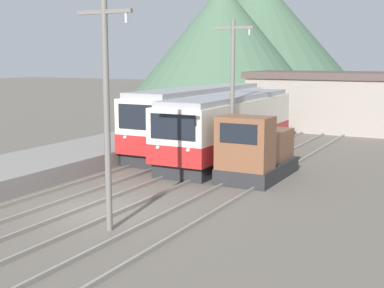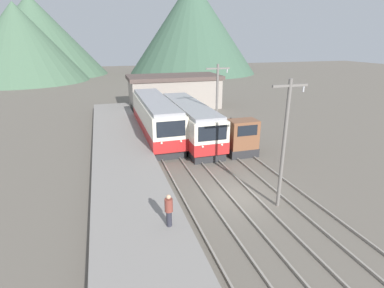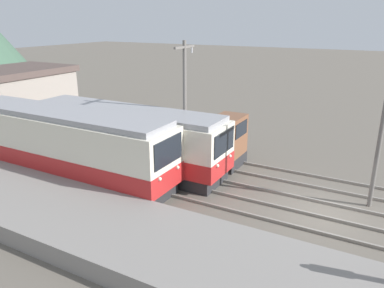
{
  "view_description": "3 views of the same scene",
  "coord_description": "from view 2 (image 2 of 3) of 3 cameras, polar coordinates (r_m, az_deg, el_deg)",
  "views": [
    {
      "loc": [
        11.73,
        -15.1,
        5.49
      ],
      "look_at": [
        0.71,
        5.95,
        1.64
      ],
      "focal_mm": 50.0,
      "sensor_mm": 36.0,
      "label": 1
    },
    {
      "loc": [
        -7.38,
        -14.69,
        9.03
      ],
      "look_at": [
        -1.1,
        6.05,
        1.46
      ],
      "focal_mm": 28.0,
      "sensor_mm": 36.0,
      "label": 2
    },
    {
      "loc": [
        -15.92,
        -1.92,
        8.26
      ],
      "look_at": [
        0.59,
        7.11,
        1.96
      ],
      "focal_mm": 35.0,
      "sensor_mm": 36.0,
      "label": 3
    }
  ],
  "objects": [
    {
      "name": "catenary_mast_near",
      "position": [
        16.68,
        17.18,
        0.55
      ],
      "size": [
        2.0,
        0.2,
        7.21
      ],
      "color": "slate",
      "rests_on": "ground"
    },
    {
      "name": "track_left",
      "position": [
        17.86,
        1.04,
        -10.85
      ],
      "size": [
        1.54,
        60.0,
        0.14
      ],
      "color": "gray",
      "rests_on": "ground"
    },
    {
      "name": "catenary_mast_mid",
      "position": [
        25.13,
        4.77,
        7.47
      ],
      "size": [
        2.0,
        0.2,
        7.21
      ],
      "color": "slate",
      "rests_on": "ground"
    },
    {
      "name": "commuter_train_center",
      "position": [
        27.99,
        -0.52,
        3.97
      ],
      "size": [
        2.84,
        12.39,
        3.54
      ],
      "color": "#28282B",
      "rests_on": "ground"
    },
    {
      "name": "station_building",
      "position": [
        42.39,
        -3.41,
        10.0
      ],
      "size": [
        12.6,
        6.3,
        4.42
      ],
      "color": "gray",
      "rests_on": "ground"
    },
    {
      "name": "mountain_backdrop",
      "position": [
        85.99,
        -16.08,
        19.68
      ],
      "size": [
        76.68,
        45.12,
        24.56
      ],
      "color": "#47664C",
      "rests_on": "ground"
    },
    {
      "name": "ground_plane",
      "position": [
        18.76,
        8.73,
        -9.76
      ],
      "size": [
        200.0,
        200.0,
        0.0
      ],
      "primitive_type": "plane",
      "color": "#665E54"
    },
    {
      "name": "shunting_locomotive",
      "position": [
        25.82,
        8.22,
        1.42
      ],
      "size": [
        2.4,
        4.89,
        3.0
      ],
      "color": "#28282B",
      "rests_on": "ground"
    },
    {
      "name": "person_on_platform",
      "position": [
        14.07,
        -4.44,
        -12.27
      ],
      "size": [
        0.38,
        0.38,
        1.62
      ],
      "color": "#282833",
      "rests_on": "platform_left"
    },
    {
      "name": "track_right",
      "position": [
        20.2,
        17.06,
        -7.99
      ],
      "size": [
        1.54,
        60.0,
        0.14
      ],
      "color": "gray",
      "rests_on": "ground"
    },
    {
      "name": "platform_left",
      "position": [
        17.07,
        -10.94,
        -11.48
      ],
      "size": [
        4.5,
        54.0,
        0.8
      ],
      "primitive_type": "cube",
      "color": "gray",
      "rests_on": "ground"
    },
    {
      "name": "track_center",
      "position": [
        18.8,
        9.3,
        -9.48
      ],
      "size": [
        1.54,
        60.0,
        0.14
      ],
      "color": "gray",
      "rests_on": "ground"
    },
    {
      "name": "commuter_train_left",
      "position": [
        29.22,
        -6.91,
        4.67
      ],
      "size": [
        2.84,
        13.35,
        3.75
      ],
      "color": "#28282B",
      "rests_on": "ground"
    }
  ]
}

